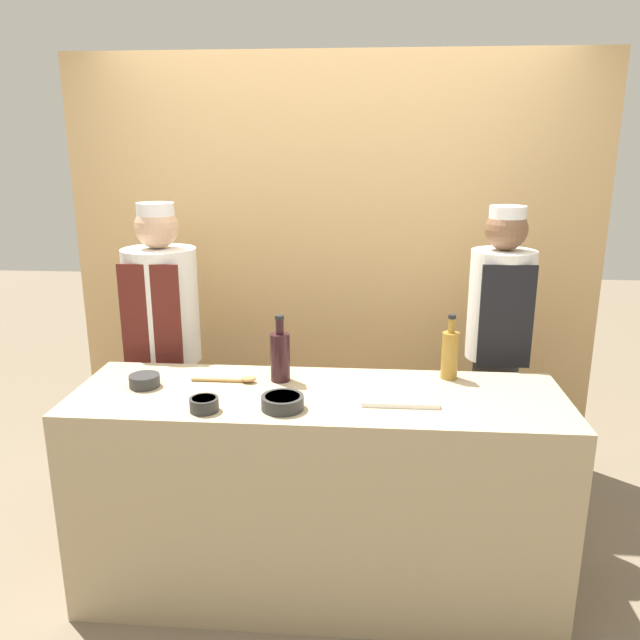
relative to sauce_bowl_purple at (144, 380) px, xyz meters
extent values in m
plane|color=#756651|center=(0.74, -0.02, -0.96)|extent=(14.00, 14.00, 0.00)
cube|color=tan|center=(0.74, 1.14, 0.24)|extent=(2.95, 0.18, 2.40)
cube|color=tan|center=(0.74, -0.02, -0.49)|extent=(2.04, 0.63, 0.93)
cylinder|color=#2D2D2D|center=(0.00, 0.00, 0.00)|extent=(0.13, 0.13, 0.05)
cylinder|color=#703384|center=(0.00, 0.00, 0.02)|extent=(0.11, 0.11, 0.02)
cylinder|color=#2D2D2D|center=(0.32, -0.23, 0.00)|extent=(0.11, 0.11, 0.05)
cylinder|color=brown|center=(0.32, -0.23, 0.02)|extent=(0.09, 0.09, 0.02)
cylinder|color=#2D2D2D|center=(0.62, -0.19, 0.00)|extent=(0.17, 0.17, 0.05)
cylinder|color=yellow|center=(0.62, -0.19, 0.02)|extent=(0.14, 0.14, 0.02)
cube|color=white|center=(1.07, -0.02, -0.02)|extent=(0.31, 0.25, 0.02)
cylinder|color=black|center=(0.56, 0.12, 0.08)|extent=(0.09, 0.09, 0.21)
cylinder|color=black|center=(0.56, 0.12, 0.21)|extent=(0.03, 0.03, 0.06)
cylinder|color=black|center=(0.56, 0.12, 0.25)|extent=(0.04, 0.04, 0.02)
cylinder|color=olive|center=(1.30, 0.21, 0.07)|extent=(0.07, 0.07, 0.21)
cylinder|color=olive|center=(1.30, 0.21, 0.21)|extent=(0.03, 0.03, 0.06)
cylinder|color=black|center=(1.30, 0.21, 0.25)|extent=(0.03, 0.03, 0.02)
cylinder|color=#B2844C|center=(0.30, 0.08, -0.02)|extent=(0.23, 0.02, 0.02)
ellipsoid|color=#B2844C|center=(0.43, 0.08, -0.01)|extent=(0.07, 0.05, 0.02)
cylinder|color=#28282D|center=(-0.10, 0.58, -0.53)|extent=(0.26, 0.26, 0.84)
cylinder|color=white|center=(-0.10, 0.58, 0.18)|extent=(0.37, 0.37, 0.58)
cube|color=#561E19|center=(-0.10, 0.41, 0.15)|extent=(0.29, 0.02, 0.53)
sphere|color=tan|center=(-0.10, 0.58, 0.57)|extent=(0.21, 0.21, 0.21)
cylinder|color=white|center=(-0.10, 0.58, 0.65)|extent=(0.18, 0.18, 0.07)
cylinder|color=#28282D|center=(1.58, 0.58, -0.50)|extent=(0.22, 0.22, 0.90)
cylinder|color=white|center=(1.58, 0.58, 0.21)|extent=(0.31, 0.31, 0.53)
cube|color=black|center=(1.58, 0.43, 0.19)|extent=(0.25, 0.02, 0.49)
sphere|color=brown|center=(1.58, 0.58, 0.58)|extent=(0.20, 0.20, 0.20)
cylinder|color=white|center=(1.58, 0.58, 0.65)|extent=(0.17, 0.17, 0.07)
camera|label=1|loc=(0.94, -2.41, 0.95)|focal=35.00mm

